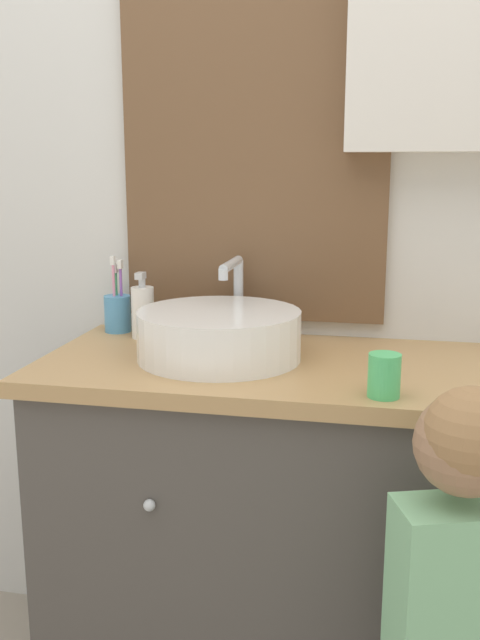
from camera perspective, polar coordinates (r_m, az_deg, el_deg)
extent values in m
cube|color=silver|center=(1.78, 5.81, 11.70)|extent=(3.20, 0.06, 2.50)
cube|color=brown|center=(1.77, 1.14, 18.30)|extent=(0.65, 0.02, 1.13)
cube|color=#B2C1CC|center=(1.77, 1.10, 18.32)|extent=(0.59, 0.01, 1.07)
cube|color=#4C4742|center=(1.73, 4.08, -17.64)|extent=(1.07, 0.48, 0.81)
cube|color=tan|center=(1.56, 4.32, -4.01)|extent=(1.11, 0.52, 0.03)
sphere|color=silver|center=(1.47, -7.27, -14.49)|extent=(0.02, 0.02, 0.02)
sphere|color=silver|center=(1.40, 13.36, -16.14)|extent=(0.02, 0.02, 0.02)
cylinder|color=white|center=(1.57, -1.69, -1.19)|extent=(0.36, 0.36, 0.11)
cylinder|color=silver|center=(1.55, -1.70, 0.61)|extent=(0.30, 0.30, 0.01)
cylinder|color=silver|center=(1.75, -0.13, 1.71)|extent=(0.02, 0.02, 0.19)
cylinder|color=silver|center=(1.66, -0.71, 4.48)|extent=(0.02, 0.16, 0.02)
cylinder|color=silver|center=(1.58, -1.35, 3.65)|extent=(0.02, 0.02, 0.02)
sphere|color=white|center=(1.75, 3.06, -0.40)|extent=(0.05, 0.05, 0.05)
cylinder|color=#4C93C6|center=(1.85, -9.76, 0.50)|extent=(0.07, 0.07, 0.09)
cylinder|color=#8E56B7|center=(1.83, -9.48, 2.07)|extent=(0.01, 0.01, 0.17)
cube|color=white|center=(1.82, -9.56, 4.42)|extent=(0.01, 0.02, 0.02)
cylinder|color=#47B26B|center=(1.85, -9.86, 1.95)|extent=(0.01, 0.01, 0.16)
cube|color=white|center=(1.84, -9.94, 4.10)|extent=(0.01, 0.02, 0.02)
cylinder|color=pink|center=(1.83, -10.04, 2.20)|extent=(0.01, 0.01, 0.18)
cube|color=white|center=(1.82, -10.14, 4.72)|extent=(0.01, 0.02, 0.02)
cylinder|color=white|center=(1.77, -7.78, 0.59)|extent=(0.06, 0.06, 0.13)
cylinder|color=silver|center=(1.75, -7.85, 2.97)|extent=(0.02, 0.02, 0.02)
cube|color=silver|center=(1.74, -7.97, 3.53)|extent=(0.02, 0.03, 0.02)
cube|color=#7FBC89|center=(1.29, 16.71, -21.64)|extent=(0.23, 0.17, 0.39)
sphere|color=#997051|center=(1.15, 17.62, -9.47)|extent=(0.16, 0.16, 0.16)
sphere|color=#997047|center=(1.13, 18.05, -8.71)|extent=(0.15, 0.15, 0.15)
cylinder|color=#7FBC89|center=(1.41, 16.37, -12.66)|extent=(0.14, 0.29, 0.04)
cylinder|color=#8E56B7|center=(1.52, 14.28, -9.07)|extent=(0.02, 0.05, 0.12)
cylinder|color=#4CC670|center=(1.34, 11.46, -4.37)|extent=(0.06, 0.06, 0.08)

